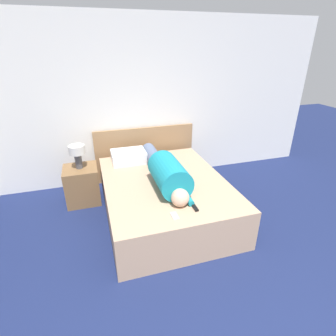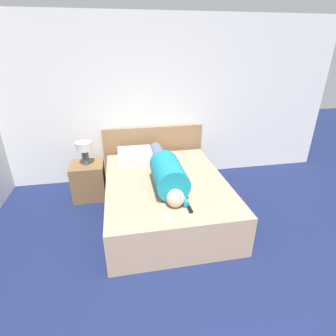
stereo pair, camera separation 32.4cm
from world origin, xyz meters
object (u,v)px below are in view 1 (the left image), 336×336
nightstand (82,185)px  person_lying (166,172)px  bed (165,197)px  pillow_near_headboard (129,156)px  cell_phone (175,216)px  table_lamp (77,153)px  tv_remote (194,207)px

nightstand → person_lying: size_ratio=0.33×
bed → pillow_near_headboard: bearing=115.0°
pillow_near_headboard → cell_phone: 1.58m
bed → table_lamp: size_ratio=5.96×
person_lying → table_lamp: bearing=145.4°
person_lying → pillow_near_headboard: person_lying is taller
table_lamp → cell_phone: table_lamp is taller
table_lamp → cell_phone: size_ratio=2.63×
table_lamp → bed: bearing=-31.7°
bed → pillow_near_headboard: 0.90m
bed → nightstand: (-1.08, 0.67, 0.02)m
person_lying → pillow_near_headboard: size_ratio=3.25×
tv_remote → cell_phone: tv_remote is taller
nightstand → bed: bearing=-31.7°
nightstand → cell_phone: 1.77m
bed → tv_remote: tv_remote is taller
table_lamp → tv_remote: bearing=-49.0°
bed → person_lying: person_lying is taller
tv_remote → cell_phone: bearing=-162.7°
person_lying → cell_phone: person_lying is taller
bed → nightstand: size_ratio=3.71×
tv_remote → nightstand: bearing=131.0°
tv_remote → person_lying: bearing=101.8°
table_lamp → pillow_near_headboard: bearing=7.0°
pillow_near_headboard → nightstand: bearing=-173.0°
nightstand → pillow_near_headboard: pillow_near_headboard is taller
pillow_near_headboard → tv_remote: 1.56m
table_lamp → pillow_near_headboard: 0.75m
nightstand → table_lamp: bearing=0.0°
bed → tv_remote: size_ratio=13.61×
pillow_near_headboard → cell_phone: bearing=-81.8°
table_lamp → person_lying: size_ratio=0.21×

